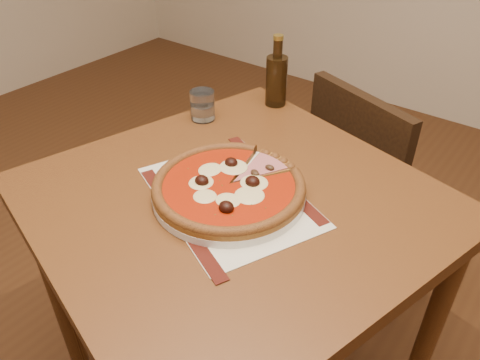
# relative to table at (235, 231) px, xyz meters

# --- Properties ---
(table) EXTENTS (0.98, 0.98, 0.75)m
(table) POSITION_rel_table_xyz_m (0.00, 0.00, 0.00)
(table) COLOR brown
(table) RESTS_ON ground
(chair_far) EXTENTS (0.49, 0.49, 0.81)m
(chair_far) POSITION_rel_table_xyz_m (0.08, 0.61, -0.19)
(chair_far) COLOR black
(chair_far) RESTS_ON ground
(placemat) EXTENTS (0.47, 0.41, 0.00)m
(placemat) POSITION_rel_table_xyz_m (-0.01, -0.01, 0.10)
(placemat) COLOR silver
(placemat) RESTS_ON table
(plate) EXTENTS (0.33, 0.33, 0.02)m
(plate) POSITION_rel_table_xyz_m (-0.01, -0.01, 0.11)
(plate) COLOR white
(plate) RESTS_ON placemat
(pizza) EXTENTS (0.33, 0.33, 0.04)m
(pizza) POSITION_rel_table_xyz_m (-0.01, -0.01, 0.13)
(pizza) COLOR #9A6525
(pizza) RESTS_ON plate
(ham_slice) EXTENTS (0.11, 0.15, 0.02)m
(ham_slice) POSITION_rel_table_xyz_m (0.02, 0.08, 0.13)
(ham_slice) COLOR #9A6525
(ham_slice) RESTS_ON plate
(water_glass) EXTENTS (0.07, 0.07, 0.08)m
(water_glass) POSITION_rel_table_xyz_m (-0.28, 0.22, 0.14)
(water_glass) COLOR white
(water_glass) RESTS_ON table
(bottle) EXTENTS (0.06, 0.06, 0.20)m
(bottle) POSITION_rel_table_xyz_m (-0.18, 0.42, 0.18)
(bottle) COLOR #301E0C
(bottle) RESTS_ON table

